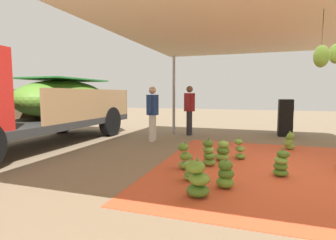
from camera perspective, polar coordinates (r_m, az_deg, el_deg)
The scene contains 16 objects.
ground_plane at distance 6.19m, azimuth -6.59°, elevation -8.00°, with size 40.00×40.00×0.00m, color #7F6B51.
tarp_orange at distance 5.65m, azimuth 22.63°, elevation -9.66°, with size 5.23×4.61×0.01m, color #D1512D.
tent_canopy at distance 5.63m, azimuth 24.78°, elevation 18.80°, with size 8.00×7.00×2.87m.
banana_bunch_0 at distance 3.82m, azimuth 6.41°, elevation -12.78°, with size 0.43×0.43×0.56m.
banana_bunch_2 at distance 4.26m, azimuth 12.29°, elevation -11.46°, with size 0.37×0.35×0.47m.
banana_bunch_3 at distance 5.42m, azimuth 8.80°, elevation -7.23°, with size 0.32×0.34×0.57m.
banana_bunch_4 at distance 5.12m, azimuth 3.64°, elevation -8.03°, with size 0.36×0.36×0.56m.
banana_bunch_5 at distance 6.13m, azimuth 15.21°, elevation -6.24°, with size 0.33×0.31×0.50m.
banana_bunch_6 at distance 4.50m, azimuth 4.98°, elevation -10.93°, with size 0.34×0.33×0.40m.
banana_bunch_7 at distance 5.89m, azimuth 11.73°, elevation -6.64°, with size 0.35×0.35×0.47m.
banana_bunch_9 at distance 7.55m, azimuth 24.74°, elevation -4.22°, with size 0.31×0.32×0.49m.
banana_bunch_10 at distance 5.11m, azimuth 23.19°, elevation -8.76°, with size 0.34×0.35×0.52m.
cargo_truck_main at distance 8.00m, azimuth -28.33°, elevation 3.36°, with size 6.88×2.40×2.40m.
worker_0 at distance 8.11m, azimuth -3.37°, elevation 2.26°, with size 0.61×0.38×1.68m.
worker_1 at distance 9.38m, azimuth 4.65°, elevation 2.93°, with size 0.64×0.39×1.74m.
speaker_stack at distance 10.03m, azimuth 23.98°, elevation 0.46°, with size 0.60×0.47×1.27m.
Camera 1 is at (-5.44, 0.45, 1.45)m, focal length 28.26 mm.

